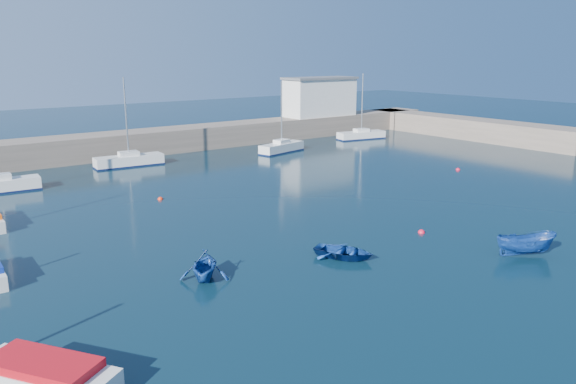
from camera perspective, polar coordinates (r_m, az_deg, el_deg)
ground at (r=26.96m, az=17.51°, el=-10.92°), size 220.00×220.00×0.00m
back_wall at (r=63.96m, az=-17.92°, el=4.48°), size 96.00×4.50×2.60m
right_arm at (r=79.60m, az=17.65°, el=6.23°), size 4.50×32.00×2.60m
harbor_office at (r=78.43m, az=3.26°, el=9.54°), size 10.00×4.00×5.00m
sailboat_5 at (r=51.36m, az=-27.16°, el=0.63°), size 6.05×2.10×7.90m
sailboat_6 at (r=58.63m, az=-15.84°, el=3.12°), size 6.85×2.40×8.80m
sailboat_7 at (r=64.37m, az=-0.65°, el=4.57°), size 6.30×3.08×8.04m
sailboat_8 at (r=75.23m, az=7.45°, el=5.78°), size 6.77×3.05×8.52m
motorboat_0 at (r=21.37m, az=-23.58°, el=-16.75°), size 4.30×5.22×1.14m
dinghy_center at (r=31.37m, az=5.68°, el=-6.07°), size 3.66×4.05×0.69m
dinghy_left at (r=28.50m, az=-8.46°, el=-7.37°), size 3.71×3.79×1.51m
dinghy_right at (r=34.12m, az=23.01°, el=-4.91°), size 3.63×2.89×1.33m
buoy_1 at (r=36.53m, az=13.39°, el=-4.05°), size 0.44×0.44×0.44m
buoy_3 at (r=44.67m, az=-12.84°, el=-0.74°), size 0.41×0.41×0.41m
buoy_4 at (r=57.05m, az=16.88°, el=2.15°), size 0.43×0.43×0.43m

